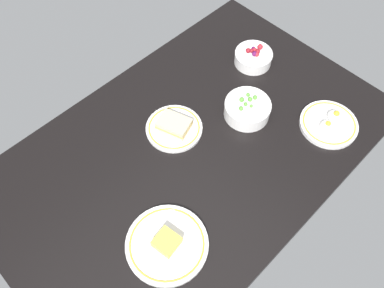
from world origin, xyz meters
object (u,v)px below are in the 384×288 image
object	(u,v)px
plate_eggs	(329,123)
bowl_peas	(247,109)
plate_cheese	(167,244)
bowl_berries	(253,57)
plate_sandwich	(174,127)

from	to	relation	value
plate_eggs	bowl_peas	bearing A→B (deg)	125.36
plate_eggs	plate_cheese	bearing A→B (deg)	173.25
bowl_berries	bowl_peas	world-z (taller)	bowl_peas
plate_eggs	bowl_berries	bearing A→B (deg)	83.69
plate_cheese	bowl_peas	bearing A→B (deg)	16.24
bowl_peas	plate_sandwich	size ratio (longest dim) A/B	0.83
plate_cheese	plate_sandwich	bearing A→B (deg)	43.92
plate_cheese	plate_eggs	distance (cm)	65.00
plate_cheese	bowl_berries	xyz separation A→B (cm)	(68.53, 28.31, 1.61)
bowl_berries	plate_sandwich	bearing A→B (deg)	-177.62
plate_sandwich	plate_eggs	world-z (taller)	plate_eggs
plate_cheese	bowl_berries	size ratio (longest dim) A/B	1.66
bowl_berries	plate_eggs	size ratio (longest dim) A/B	0.73
plate_sandwich	plate_eggs	distance (cm)	50.36
plate_sandwich	plate_eggs	size ratio (longest dim) A/B	0.98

